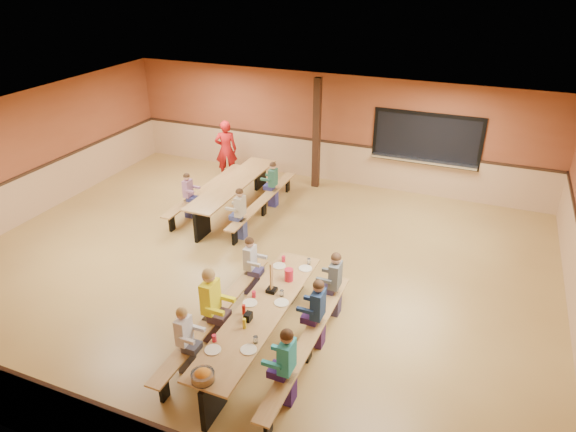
% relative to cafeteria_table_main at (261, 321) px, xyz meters
% --- Properties ---
extents(ground, '(12.00, 12.00, 0.00)m').
position_rel_cafeteria_table_main_xyz_m(ground, '(-1.21, 2.19, -0.53)').
color(ground, olive).
rests_on(ground, ground).
extents(room_envelope, '(12.04, 10.04, 3.02)m').
position_rel_cafeteria_table_main_xyz_m(room_envelope, '(-1.21, 2.19, 0.16)').
color(room_envelope, brown).
rests_on(room_envelope, ground).
extents(kitchen_pass_through, '(2.78, 0.28, 1.38)m').
position_rel_cafeteria_table_main_xyz_m(kitchen_pass_through, '(1.39, 7.15, 0.96)').
color(kitchen_pass_through, black).
rests_on(kitchen_pass_through, ground).
extents(structural_post, '(0.18, 0.18, 3.00)m').
position_rel_cafeteria_table_main_xyz_m(structural_post, '(-1.41, 6.59, 0.97)').
color(structural_post, black).
rests_on(structural_post, ground).
extents(cafeteria_table_main, '(1.91, 3.70, 0.74)m').
position_rel_cafeteria_table_main_xyz_m(cafeteria_table_main, '(0.00, 0.00, 0.00)').
color(cafeteria_table_main, '#A27540').
rests_on(cafeteria_table_main, ground).
extents(cafeteria_table_second, '(1.91, 3.70, 0.74)m').
position_rel_cafeteria_table_main_xyz_m(cafeteria_table_second, '(-2.81, 4.39, 0.00)').
color(cafeteria_table_second, '#A27540').
rests_on(cafeteria_table_second, ground).
extents(seated_child_white_left, '(0.35, 0.29, 1.18)m').
position_rel_cafeteria_table_main_xyz_m(seated_child_white_left, '(-0.82, -0.93, 0.06)').
color(seated_child_white_left, white).
rests_on(seated_child_white_left, ground).
extents(seated_adult_yellow, '(0.45, 0.36, 1.37)m').
position_rel_cafeteria_table_main_xyz_m(seated_adult_yellow, '(-0.82, -0.14, 0.16)').
color(seated_adult_yellow, '#FDF917').
rests_on(seated_adult_yellow, ground).
extents(seated_child_grey_left, '(0.36, 0.29, 1.18)m').
position_rel_cafeteria_table_main_xyz_m(seated_child_grey_left, '(-0.82, 1.31, 0.07)').
color(seated_child_grey_left, silver).
rests_on(seated_child_grey_left, ground).
extents(seated_child_teal_right, '(0.40, 0.32, 1.26)m').
position_rel_cafeteria_table_main_xyz_m(seated_child_teal_right, '(0.83, -0.90, 0.11)').
color(seated_child_teal_right, teal).
rests_on(seated_child_teal_right, ground).
extents(seated_child_navy_right, '(0.39, 0.32, 1.25)m').
position_rel_cafeteria_table_main_xyz_m(seated_child_navy_right, '(0.83, 0.40, 0.10)').
color(seated_child_navy_right, navy).
rests_on(seated_child_navy_right, ground).
extents(seated_child_char_right, '(0.38, 0.31, 1.23)m').
position_rel_cafeteria_table_main_xyz_m(seated_child_char_right, '(0.83, 1.31, 0.09)').
color(seated_child_char_right, '#52595C').
rests_on(seated_child_char_right, ground).
extents(seated_child_purple_sec, '(0.33, 0.27, 1.14)m').
position_rel_cafeteria_table_main_xyz_m(seated_child_purple_sec, '(-3.63, 3.62, 0.04)').
color(seated_child_purple_sec, '#97648B').
rests_on(seated_child_purple_sec, ground).
extents(seated_child_green_sec, '(0.35, 0.29, 1.17)m').
position_rel_cafeteria_table_main_xyz_m(seated_child_green_sec, '(-1.98, 4.97, 0.06)').
color(seated_child_green_sec, '#2B634E').
rests_on(seated_child_green_sec, ground).
extents(seated_child_tan_sec, '(0.37, 0.30, 1.20)m').
position_rel_cafeteria_table_main_xyz_m(seated_child_tan_sec, '(-1.98, 3.16, 0.08)').
color(seated_child_tan_sec, '#B5AB90').
rests_on(seated_child_tan_sec, ground).
extents(standing_woman, '(0.74, 0.65, 1.70)m').
position_rel_cafeteria_table_main_xyz_m(standing_woman, '(-3.98, 6.19, 0.32)').
color(standing_woman, '#AA1314').
rests_on(standing_woman, ground).
extents(punch_pitcher, '(0.16, 0.16, 0.22)m').
position_rel_cafeteria_table_main_xyz_m(punch_pitcher, '(0.10, 0.95, 0.32)').
color(punch_pitcher, red).
rests_on(punch_pitcher, cafeteria_table_main).
extents(chip_bowl, '(0.32, 0.32, 0.15)m').
position_rel_cafeteria_table_main_xyz_m(chip_bowl, '(-0.07, -1.65, 0.29)').
color(chip_bowl, orange).
rests_on(chip_bowl, cafeteria_table_main).
extents(napkin_dispenser, '(0.10, 0.14, 0.13)m').
position_rel_cafeteria_table_main_xyz_m(napkin_dispenser, '(-0.07, -0.29, 0.28)').
color(napkin_dispenser, black).
rests_on(napkin_dispenser, cafeteria_table_main).
extents(condiment_mustard, '(0.06, 0.06, 0.17)m').
position_rel_cafeteria_table_main_xyz_m(condiment_mustard, '(-0.04, -0.49, 0.30)').
color(condiment_mustard, yellow).
rests_on(condiment_mustard, cafeteria_table_main).
extents(condiment_ketchup, '(0.06, 0.06, 0.17)m').
position_rel_cafeteria_table_main_xyz_m(condiment_ketchup, '(-0.20, -0.19, 0.30)').
color(condiment_ketchup, '#B2140F').
rests_on(condiment_ketchup, cafeteria_table_main).
extents(table_paddle, '(0.16, 0.16, 0.56)m').
position_rel_cafeteria_table_main_xyz_m(table_paddle, '(-0.04, 0.53, 0.35)').
color(table_paddle, black).
rests_on(table_paddle, cafeteria_table_main).
extents(place_settings, '(0.65, 3.30, 0.11)m').
position_rel_cafeteria_table_main_xyz_m(place_settings, '(0.00, 0.00, 0.27)').
color(place_settings, beige).
rests_on(place_settings, cafeteria_table_main).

